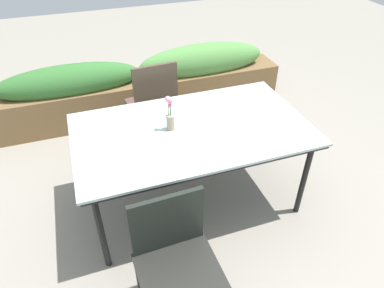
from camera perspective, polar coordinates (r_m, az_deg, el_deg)
The scene contains 6 objects.
ground_plane at distance 3.15m, azimuth 1.03°, elevation -8.13°, with size 12.00×12.00×0.00m, color gray.
dining_table at distance 2.64m, azimuth 0.00°, elevation 1.76°, with size 1.76×1.02×0.75m.
chair_near_left at distance 2.12m, azimuth -2.65°, elevation -18.25°, with size 0.48×0.48×0.86m.
chair_far_side at distance 3.42m, azimuth -6.38°, elevation 6.84°, with size 0.47×0.47×0.96m.
flower_vase at distance 2.55m, azimuth -3.63°, elevation 4.53°, with size 0.06×0.06×0.28m.
planter_box at distance 4.11m, azimuth -8.20°, elevation 9.42°, with size 3.36×0.41×0.76m.
Camera 1 is at (-0.78, -2.08, 2.23)m, focal length 32.55 mm.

